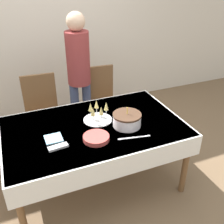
# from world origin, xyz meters

# --- Properties ---
(ground_plane) EXTENTS (12.00, 12.00, 0.00)m
(ground_plane) POSITION_xyz_m (0.00, 0.00, 0.00)
(ground_plane) COLOR brown
(wall_back) EXTENTS (8.00, 0.05, 2.70)m
(wall_back) POSITION_xyz_m (0.00, 1.86, 1.35)
(wall_back) COLOR silver
(wall_back) RESTS_ON ground_plane
(dining_table) EXTENTS (1.72, 1.07, 0.72)m
(dining_table) POSITION_xyz_m (0.00, 0.00, 0.62)
(dining_table) COLOR white
(dining_table) RESTS_ON ground_plane
(dining_chair_far_left) EXTENTS (0.44, 0.44, 0.96)m
(dining_chair_far_left) POSITION_xyz_m (-0.38, 0.86, 0.53)
(dining_chair_far_left) COLOR brown
(dining_chair_far_left) RESTS_ON ground_plane
(dining_chair_far_right) EXTENTS (0.44, 0.44, 0.96)m
(dining_chair_far_right) POSITION_xyz_m (0.38, 0.86, 0.53)
(dining_chair_far_right) COLOR brown
(dining_chair_far_right) RESTS_ON ground_plane
(birthday_cake) EXTENTS (0.27, 0.27, 0.20)m
(birthday_cake) POSITION_xyz_m (0.29, -0.11, 0.79)
(birthday_cake) COLOR white
(birthday_cake) RESTS_ON dining_table
(champagne_tray) EXTENTS (0.29, 0.29, 0.18)m
(champagne_tray) POSITION_xyz_m (0.07, 0.09, 0.81)
(champagne_tray) COLOR silver
(champagne_tray) RESTS_ON dining_table
(plate_stack_main) EXTENTS (0.23, 0.23, 0.04)m
(plate_stack_main) POSITION_xyz_m (-0.06, -0.23, 0.74)
(plate_stack_main) COLOR #CC4C47
(plate_stack_main) RESTS_ON dining_table
(cake_knife) EXTENTS (0.30, 0.07, 0.00)m
(cake_knife) POSITION_xyz_m (0.27, -0.32, 0.72)
(cake_knife) COLOR silver
(cake_knife) RESTS_ON dining_table
(fork_pile) EXTENTS (0.18, 0.08, 0.02)m
(fork_pile) POSITION_xyz_m (-0.40, -0.21, 0.73)
(fork_pile) COLOR silver
(fork_pile) RESTS_ON dining_table
(napkin_pile) EXTENTS (0.15, 0.15, 0.01)m
(napkin_pile) POSITION_xyz_m (-0.41, -0.07, 0.73)
(napkin_pile) COLOR #8CC6E0
(napkin_pile) RESTS_ON dining_table
(person_standing) EXTENTS (0.28, 0.28, 1.64)m
(person_standing) POSITION_xyz_m (0.12, 0.90, 0.99)
(person_standing) COLOR #3F4C72
(person_standing) RESTS_ON ground_plane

